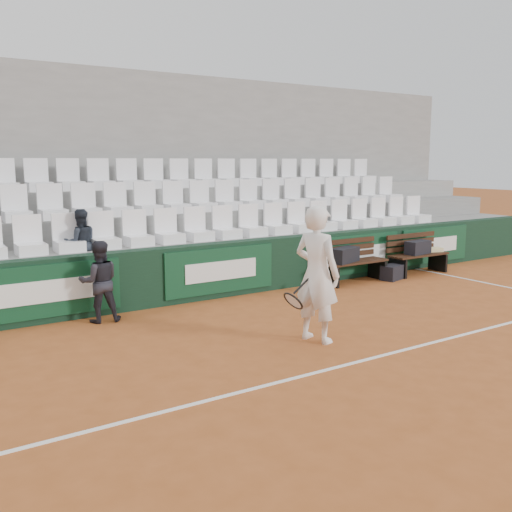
{
  "coord_description": "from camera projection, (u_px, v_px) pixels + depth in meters",
  "views": [
    {
      "loc": [
        -5.19,
        -4.98,
        2.48
      ],
      "look_at": [
        -0.37,
        2.4,
        1.0
      ],
      "focal_mm": 40.0,
      "sensor_mm": 36.0,
      "label": 1
    }
  ],
  "objects": [
    {
      "name": "bench_left",
      "position": [
        354.0,
        272.0,
        11.7
      ],
      "size": [
        1.5,
        0.56,
        0.45
      ],
      "primitive_type": "cube",
      "color": "#351C0F",
      "rests_on": "ground"
    },
    {
      "name": "back_barrier",
      "position": [
        229.0,
        268.0,
        10.57
      ],
      "size": [
        18.0,
        0.34,
        1.0
      ],
      "color": "black",
      "rests_on": "ground"
    },
    {
      "name": "tennis_player",
      "position": [
        317.0,
        274.0,
        7.79
      ],
      "size": [
        0.81,
        0.79,
        1.89
      ],
      "color": "white",
      "rests_on": "ground"
    },
    {
      "name": "water_bottle_far",
      "position": [
        396.0,
        274.0,
        11.9
      ],
      "size": [
        0.08,
        0.08,
        0.28
      ],
      "primitive_type": "cylinder",
      "color": "#ADBFC4",
      "rests_on": "ground"
    },
    {
      "name": "ground",
      "position": [
        382.0,
        356.0,
        7.32
      ],
      "size": [
        80.0,
        80.0,
        0.0
      ],
      "primitive_type": "plane",
      "color": "#A85526",
      "rests_on": "ground"
    },
    {
      "name": "grandstand_tier_front",
      "position": [
        209.0,
        264.0,
        11.06
      ],
      "size": [
        18.0,
        0.95,
        1.0
      ],
      "primitive_type": "cube",
      "color": "gray",
      "rests_on": "ground"
    },
    {
      "name": "grandstand_tier_back",
      "position": [
        168.0,
        231.0,
        12.55
      ],
      "size": [
        18.0,
        0.95,
        1.9
      ],
      "primitive_type": "cube",
      "color": "gray",
      "rests_on": "ground"
    },
    {
      "name": "court_baseline",
      "position": [
        382.0,
        356.0,
        7.32
      ],
      "size": [
        18.0,
        0.06,
        0.01
      ],
      "primitive_type": "cube",
      "color": "white",
      "rests_on": "ground"
    },
    {
      "name": "grandstand_rear_wall",
      "position": [
        155.0,
        173.0,
        12.86
      ],
      "size": [
        18.0,
        0.3,
        4.4
      ],
      "primitive_type": "cube",
      "color": "gray",
      "rests_on": "ground"
    },
    {
      "name": "seat_row_front",
      "position": [
        213.0,
        223.0,
        10.78
      ],
      "size": [
        11.9,
        0.44,
        0.63
      ],
      "primitive_type": "cube",
      "color": "white",
      "rests_on": "grandstand_tier_front"
    },
    {
      "name": "ball_kid",
      "position": [
        99.0,
        282.0,
        8.78
      ],
      "size": [
        0.7,
        0.59,
        1.27
      ],
      "primitive_type": "imported",
      "rotation": [
        0.0,
        0.0,
        2.95
      ],
      "color": "black",
      "rests_on": "ground"
    },
    {
      "name": "water_bottle_near",
      "position": [
        314.0,
        285.0,
        10.91
      ],
      "size": [
        0.07,
        0.07,
        0.25
      ],
      "primitive_type": "cylinder",
      "color": "silver",
      "rests_on": "ground"
    },
    {
      "name": "sports_bag_right",
      "position": [
        418.0,
        247.0,
        12.53
      ],
      "size": [
        0.66,
        0.37,
        0.29
      ],
      "primitive_type": "cube",
      "rotation": [
        0.0,
        0.0,
        0.13
      ],
      "color": "black",
      "rests_on": "bench_right"
    },
    {
      "name": "sports_bag_left",
      "position": [
        345.0,
        255.0,
        11.49
      ],
      "size": [
        0.75,
        0.49,
        0.3
      ],
      "primitive_type": "cube",
      "rotation": [
        0.0,
        0.0,
        0.31
      ],
      "color": "black",
      "rests_on": "bench_left"
    },
    {
      "name": "seat_row_mid",
      "position": [
        190.0,
        196.0,
        11.49
      ],
      "size": [
        11.9,
        0.44,
        0.63
      ],
      "primitive_type": "cube",
      "color": "white",
      "rests_on": "grandstand_tier_mid"
    },
    {
      "name": "spectator_c",
      "position": [
        79.0,
        216.0,
        9.43
      ],
      "size": [
        0.6,
        0.49,
        1.14
      ],
      "primitive_type": "imported",
      "rotation": [
        0.0,
        0.0,
        3.04
      ],
      "color": "#1D232C",
      "rests_on": "grandstand_tier_front"
    },
    {
      "name": "seat_row_back",
      "position": [
        170.0,
        173.0,
        12.2
      ],
      "size": [
        11.9,
        0.44,
        0.63
      ],
      "primitive_type": "cube",
      "color": "white",
      "rests_on": "grandstand_tier_back"
    },
    {
      "name": "sports_bag_ground",
      "position": [
        392.0,
        272.0,
        11.99
      ],
      "size": [
        0.57,
        0.43,
        0.31
      ],
      "primitive_type": "cube",
      "rotation": [
        0.0,
        0.0,
        0.26
      ],
      "color": "black",
      "rests_on": "ground"
    },
    {
      "name": "towel",
      "position": [
        435.0,
        250.0,
        12.87
      ],
      "size": [
        0.38,
        0.33,
        0.09
      ],
      "primitive_type": "cube",
      "rotation": [
        0.0,
        0.0,
        -0.34
      ],
      "color": "beige",
      "rests_on": "bench_right"
    },
    {
      "name": "grandstand_tier_mid",
      "position": [
        187.0,
        246.0,
        11.8
      ],
      "size": [
        18.0,
        0.95,
        1.45
      ],
      "primitive_type": "cube",
      "color": "gray",
      "rests_on": "ground"
    },
    {
      "name": "bench_right",
      "position": [
        418.0,
        264.0,
        12.59
      ],
      "size": [
        1.5,
        0.56,
        0.45
      ],
      "primitive_type": "cube",
      "color": "#321B0F",
      "rests_on": "ground"
    }
  ]
}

